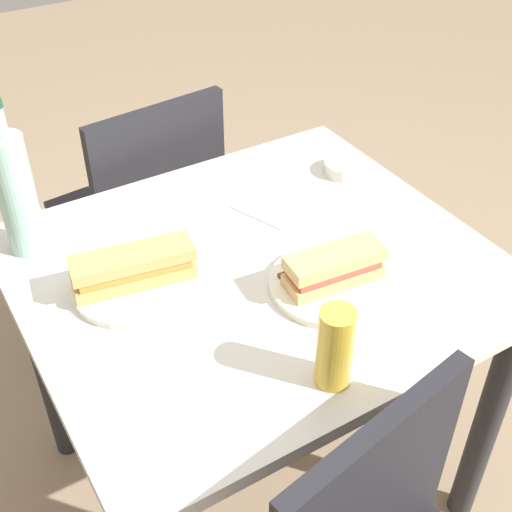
{
  "coord_description": "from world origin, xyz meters",
  "views": [
    {
      "loc": [
        -0.55,
        -0.91,
        1.59
      ],
      "look_at": [
        0.0,
        0.0,
        0.75
      ],
      "focal_mm": 47.69,
      "sensor_mm": 36.0,
      "label": 1
    }
  ],
  "objects_px": {
    "plate_near": "(136,284)",
    "knife_far": "(314,265)",
    "knife_near": "(123,264)",
    "baguette_sandwich_near": "(133,267)",
    "beer_glass": "(335,348)",
    "dining_table": "(256,310)",
    "chair_far": "(148,213)",
    "plate_far": "(333,284)",
    "water_bottle": "(16,192)",
    "olive_bowl": "(345,167)",
    "baguette_sandwich_far": "(334,267)"
  },
  "relations": [
    {
      "from": "plate_near",
      "to": "knife_near",
      "type": "distance_m",
      "value": 0.06
    },
    {
      "from": "baguette_sandwich_near",
      "to": "plate_near",
      "type": "bearing_deg",
      "value": 0.0
    },
    {
      "from": "water_bottle",
      "to": "knife_near",
      "type": "bearing_deg",
      "value": -51.79
    },
    {
      "from": "baguette_sandwich_near",
      "to": "water_bottle",
      "type": "xyz_separation_m",
      "value": [
        -0.14,
        0.23,
        0.09
      ]
    },
    {
      "from": "chair_far",
      "to": "plate_far",
      "type": "distance_m",
      "value": 0.79
    },
    {
      "from": "dining_table",
      "to": "water_bottle",
      "type": "height_order",
      "value": "water_bottle"
    },
    {
      "from": "beer_glass",
      "to": "olive_bowl",
      "type": "bearing_deg",
      "value": 51.13
    },
    {
      "from": "dining_table",
      "to": "knife_near",
      "type": "relative_size",
      "value": 5.1
    },
    {
      "from": "water_bottle",
      "to": "olive_bowl",
      "type": "height_order",
      "value": "water_bottle"
    },
    {
      "from": "chair_far",
      "to": "knife_far",
      "type": "distance_m",
      "value": 0.74
    },
    {
      "from": "baguette_sandwich_near",
      "to": "baguette_sandwich_far",
      "type": "relative_size",
      "value": 1.23
    },
    {
      "from": "olive_bowl",
      "to": "dining_table",
      "type": "bearing_deg",
      "value": -152.65
    },
    {
      "from": "beer_glass",
      "to": "dining_table",
      "type": "bearing_deg",
      "value": 81.26
    },
    {
      "from": "knife_far",
      "to": "beer_glass",
      "type": "bearing_deg",
      "value": -118.61
    },
    {
      "from": "plate_near",
      "to": "knife_far",
      "type": "bearing_deg",
      "value": -23.84
    },
    {
      "from": "water_bottle",
      "to": "olive_bowl",
      "type": "bearing_deg",
      "value": -7.67
    },
    {
      "from": "chair_far",
      "to": "beer_glass",
      "type": "bearing_deg",
      "value": -93.59
    },
    {
      "from": "plate_far",
      "to": "knife_far",
      "type": "distance_m",
      "value": 0.06
    },
    {
      "from": "baguette_sandwich_far",
      "to": "knife_far",
      "type": "xyz_separation_m",
      "value": [
        -0.01,
        0.06,
        -0.03
      ]
    },
    {
      "from": "knife_near",
      "to": "beer_glass",
      "type": "height_order",
      "value": "beer_glass"
    },
    {
      "from": "baguette_sandwich_near",
      "to": "beer_glass",
      "type": "relative_size",
      "value": 1.59
    },
    {
      "from": "baguette_sandwich_far",
      "to": "beer_glass",
      "type": "height_order",
      "value": "beer_glass"
    },
    {
      "from": "olive_bowl",
      "to": "plate_far",
      "type": "bearing_deg",
      "value": -130.22
    },
    {
      "from": "baguette_sandwich_near",
      "to": "plate_far",
      "type": "xyz_separation_m",
      "value": [
        0.32,
        -0.2,
        -0.04
      ]
    },
    {
      "from": "baguette_sandwich_near",
      "to": "baguette_sandwich_far",
      "type": "xyz_separation_m",
      "value": [
        0.32,
        -0.2,
        0.0
      ]
    },
    {
      "from": "knife_far",
      "to": "chair_far",
      "type": "bearing_deg",
      "value": 96.23
    },
    {
      "from": "chair_far",
      "to": "beer_glass",
      "type": "relative_size",
      "value": 5.65
    },
    {
      "from": "baguette_sandwich_far",
      "to": "baguette_sandwich_near",
      "type": "bearing_deg",
      "value": 148.79
    },
    {
      "from": "knife_far",
      "to": "knife_near",
      "type": "bearing_deg",
      "value": 148.58
    },
    {
      "from": "plate_far",
      "to": "beer_glass",
      "type": "height_order",
      "value": "beer_glass"
    },
    {
      "from": "plate_near",
      "to": "knife_far",
      "type": "xyz_separation_m",
      "value": [
        0.32,
        -0.14,
        0.01
      ]
    },
    {
      "from": "plate_far",
      "to": "water_bottle",
      "type": "relative_size",
      "value": 0.74
    },
    {
      "from": "knife_far",
      "to": "water_bottle",
      "type": "distance_m",
      "value": 0.6
    },
    {
      "from": "plate_far",
      "to": "knife_far",
      "type": "height_order",
      "value": "knife_far"
    },
    {
      "from": "knife_near",
      "to": "knife_far",
      "type": "distance_m",
      "value": 0.37
    },
    {
      "from": "plate_far",
      "to": "baguette_sandwich_near",
      "type": "bearing_deg",
      "value": 148.79
    },
    {
      "from": "baguette_sandwich_near",
      "to": "beer_glass",
      "type": "distance_m",
      "value": 0.43
    },
    {
      "from": "dining_table",
      "to": "plate_near",
      "type": "height_order",
      "value": "plate_near"
    },
    {
      "from": "beer_glass",
      "to": "olive_bowl",
      "type": "distance_m",
      "value": 0.66
    },
    {
      "from": "water_bottle",
      "to": "plate_far",
      "type": "bearing_deg",
      "value": -42.55
    },
    {
      "from": "chair_far",
      "to": "baguette_sandwich_near",
      "type": "height_order",
      "value": "chair_far"
    },
    {
      "from": "knife_far",
      "to": "olive_bowl",
      "type": "relative_size",
      "value": 1.76
    },
    {
      "from": "baguette_sandwich_near",
      "to": "olive_bowl",
      "type": "height_order",
      "value": "baguette_sandwich_near"
    },
    {
      "from": "water_bottle",
      "to": "dining_table",
      "type": "bearing_deg",
      "value": -37.66
    },
    {
      "from": "baguette_sandwich_near",
      "to": "knife_near",
      "type": "height_order",
      "value": "baguette_sandwich_near"
    },
    {
      "from": "baguette_sandwich_near",
      "to": "knife_near",
      "type": "xyz_separation_m",
      "value": [
        -0.0,
        0.05,
        -0.03
      ]
    },
    {
      "from": "baguette_sandwich_near",
      "to": "knife_far",
      "type": "bearing_deg",
      "value": -23.84
    },
    {
      "from": "dining_table",
      "to": "olive_bowl",
      "type": "relative_size",
      "value": 8.96
    },
    {
      "from": "chair_far",
      "to": "beer_glass",
      "type": "xyz_separation_m",
      "value": [
        -0.06,
        -0.93,
        0.32
      ]
    },
    {
      "from": "beer_glass",
      "to": "chair_far",
      "type": "bearing_deg",
      "value": 86.41
    }
  ]
}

